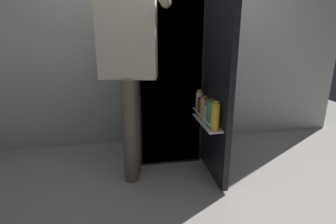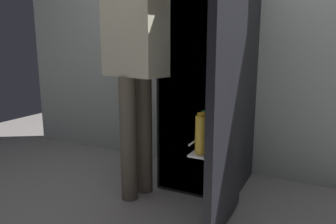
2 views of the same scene
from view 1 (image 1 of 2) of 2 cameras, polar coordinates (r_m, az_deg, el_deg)
name	(u,v)px [view 1 (image 1 of 2)]	position (r m, az deg, el deg)	size (l,w,h in m)	color
ground_plane	(176,176)	(2.50, 1.78, -13.35)	(6.72, 6.72, 0.00)	gray
kitchen_wall	(160,35)	(3.06, -1.70, 16.00)	(4.40, 0.10, 2.41)	beige
refrigerator	(169,69)	(2.68, 0.19, 9.09)	(0.65, 1.21, 1.79)	black
person	(130,53)	(2.20, -8.13, 12.21)	(0.59, 0.84, 1.78)	#665B4C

